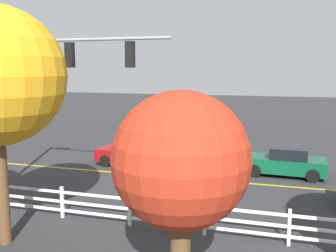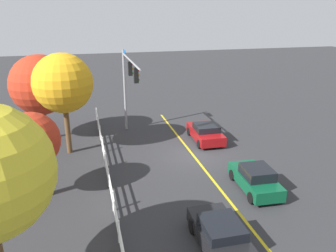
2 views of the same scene
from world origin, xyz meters
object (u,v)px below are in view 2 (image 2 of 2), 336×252
object	(u,v)px
car_2	(205,133)
tree_3	(31,141)
car_1	(223,239)
tree_0	(63,83)
car_0	(255,179)
tree_1	(40,85)

from	to	relation	value
car_2	tree_3	bearing A→B (deg)	117.64
car_1	tree_3	world-z (taller)	tree_3
car_1	tree_3	size ratio (longest dim) A/B	0.98
car_1	tree_0	bearing A→B (deg)	-152.02
car_0	tree_3	xyz separation A→B (m)	(2.23, 12.00, 2.65)
tree_1	tree_3	xyz separation A→B (m)	(-9.27, -0.29, -1.05)
car_1	tree_1	size ratio (longest dim) A/B	0.72
car_0	car_1	size ratio (longest dim) A/B	0.84
tree_0	tree_3	distance (m)	6.43
car_2	tree_1	bearing A→B (deg)	75.77
car_0	car_2	distance (m)	7.93
car_2	car_0	bearing A→B (deg)	-177.29
car_0	tree_3	size ratio (longest dim) A/B	0.83
tree_3	car_1	bearing A→B (deg)	-129.58
car_0	car_2	xyz separation A→B (m)	(7.93, 0.09, -0.02)
car_0	car_1	bearing A→B (deg)	141.89
car_0	tree_1	bearing A→B (deg)	49.85
tree_0	tree_1	size ratio (longest dim) A/B	1.07
tree_0	car_2	bearing A→B (deg)	-91.60
tree_0	tree_3	bearing A→B (deg)	165.49
car_2	tree_0	distance (m)	11.26
tree_1	tree_3	bearing A→B (deg)	-178.19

